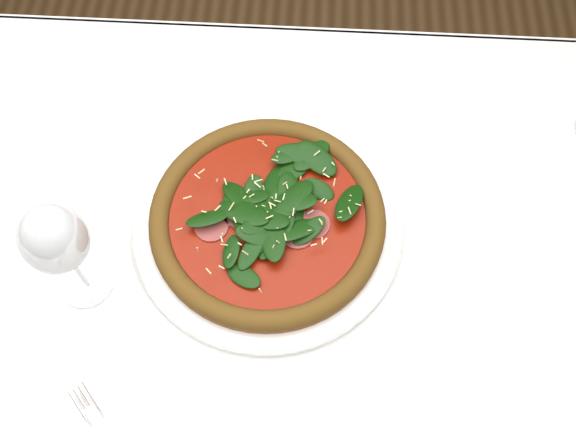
{
  "coord_description": "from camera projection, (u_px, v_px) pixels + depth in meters",
  "views": [
    {
      "loc": [
        0.1,
        -0.32,
        1.49
      ],
      "look_at": [
        0.08,
        0.06,
        0.77
      ],
      "focal_mm": 40.0,
      "sensor_mm": 36.0,
      "label": 1
    }
  ],
  "objects": [
    {
      "name": "pizza",
      "position": [
        267.0,
        216.0,
        0.81
      ],
      "size": [
        0.38,
        0.38,
        0.04
      ],
      "rotation": [
        0.0,
        0.0,
        -0.34
      ],
      "color": "#9D5526",
      "rests_on": "plate"
    },
    {
      "name": "plate",
      "position": [
        268.0,
        223.0,
        0.83
      ],
      "size": [
        0.35,
        0.35,
        0.01
      ],
      "color": "white",
      "rests_on": "dining_table"
    },
    {
      "name": "dining_table",
      "position": [
        229.0,
        290.0,
        0.9
      ],
      "size": [
        1.21,
        0.81,
        0.75
      ],
      "color": "white",
      "rests_on": "ground"
    },
    {
      "name": "wine_glass",
      "position": [
        55.0,
        240.0,
        0.68
      ],
      "size": [
        0.07,
        0.07,
        0.18
      ],
      "color": "white",
      "rests_on": "dining_table"
    },
    {
      "name": "fork",
      "position": [
        102.0,
        428.0,
        0.7
      ],
      "size": [
        0.1,
        0.11,
        0.0
      ],
      "rotation": [
        0.0,
        0.0,
        0.73
      ],
      "color": "silver",
      "rests_on": "napkin"
    },
    {
      "name": "ground",
      "position": [
        252.0,
        393.0,
        1.47
      ],
      "size": [
        6.0,
        6.0,
        0.0
      ],
      "primitive_type": "plane",
      "color": "brown",
      "rests_on": "ground"
    }
  ]
}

